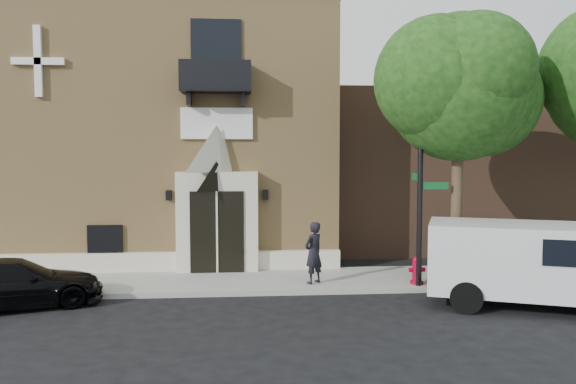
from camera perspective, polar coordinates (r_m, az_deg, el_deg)
The scene contains 12 objects.
ground at distance 15.80m, azimuth -3.92°, elevation -10.54°, with size 120.00×120.00×0.00m, color black.
sidewalk at distance 17.28m, azimuth -0.61°, elevation -9.00°, with size 42.00×3.00×0.15m, color gray.
church at distance 23.42m, azimuth -11.53°, elevation 5.61°, with size 12.20×11.01×9.30m.
neighbour_building at distance 27.16m, azimuth 22.07°, elevation 2.15°, with size 18.00×8.00×6.40m, color brown.
street_tree_left at distance 16.91m, azimuth 17.19°, elevation 10.29°, with size 4.97×4.38×7.77m.
black_sedan at distance 16.14m, azimuth -26.10°, elevation -8.35°, with size 1.77×4.35×1.26m, color black.
cargo_van at distance 15.72m, azimuth 24.59°, elevation -6.49°, with size 5.66×3.85×2.15m.
street_sign at distance 16.40m, azimuth 13.31°, elevation 0.37°, with size 0.89×0.89×5.57m.
fire_hydrant at distance 16.88m, azimuth 12.97°, elevation -7.74°, with size 0.47×0.38×0.83m.
dumpster at distance 17.73m, azimuth 18.24°, elevation -6.35°, with size 2.35×1.83×1.36m.
planter at distance 18.28m, azimuth -4.95°, elevation -7.00°, with size 0.58×0.50×0.65m, color #566931.
pedestrian_near at distance 16.47m, azimuth 2.61°, elevation -6.18°, with size 0.66×0.43×1.81m, color black.
Camera 1 is at (-0.13, -15.29, 4.00)m, focal length 35.00 mm.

